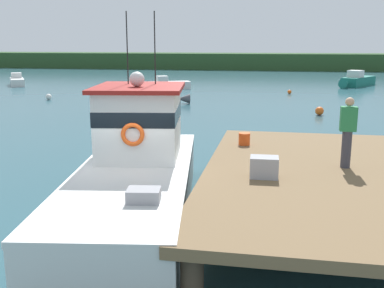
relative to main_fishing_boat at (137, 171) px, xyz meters
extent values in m
plane|color=#2D5660|center=(-0.12, 0.10, -1.01)|extent=(200.00, 200.00, 0.00)
cylinder|color=#4C3D2D|center=(2.08, -4.00, -0.51)|extent=(0.36, 0.36, 1.00)
cylinder|color=#4C3D2D|center=(2.08, 4.20, -0.51)|extent=(0.36, 0.36, 1.00)
cube|color=brown|center=(4.68, 0.10, 0.09)|extent=(6.00, 9.00, 0.20)
cube|color=silver|center=(0.08, -0.56, -0.46)|extent=(3.64, 8.28, 1.10)
cone|color=silver|center=(-0.63, 4.29, -0.46)|extent=(1.35, 1.94, 1.10)
cube|color=black|center=(0.08, -0.56, -0.01)|extent=(3.64, 8.12, 0.12)
cube|color=silver|center=(0.08, -0.56, 0.15)|extent=(3.68, 8.29, 0.12)
cube|color=silver|center=(-0.09, 0.63, 0.99)|extent=(2.20, 2.45, 1.80)
cube|color=black|center=(-0.09, 0.63, 1.31)|extent=(2.22, 2.48, 0.36)
cube|color=maroon|center=(-0.09, 0.63, 1.94)|extent=(2.48, 2.79, 0.10)
sphere|color=white|center=(-0.05, 0.33, 2.17)|extent=(0.36, 0.36, 0.36)
cylinder|color=black|center=(-0.51, 1.07, 2.89)|extent=(0.03, 0.03, 1.80)
cylinder|color=black|center=(0.18, 1.17, 2.89)|extent=(0.03, 0.03, 1.80)
cube|color=#939399|center=(0.95, -2.66, 0.27)|extent=(0.66, 0.52, 0.36)
torus|color=orange|center=(0.10, -3.39, 0.15)|extent=(0.64, 0.64, 0.12)
torus|color=#EA5119|center=(0.07, -0.50, 0.99)|extent=(0.55, 0.18, 0.54)
cube|color=#9E9EA3|center=(3.04, -0.65, 0.42)|extent=(0.61, 0.46, 0.45)
cylinder|color=#E04C19|center=(2.39, 2.49, 0.36)|extent=(0.32, 0.32, 0.34)
cylinder|color=#383842|center=(4.87, 0.51, 0.62)|extent=(0.22, 0.22, 0.86)
cube|color=#287F47|center=(4.87, 0.51, 1.33)|extent=(0.36, 0.22, 0.56)
sphere|color=tan|center=(4.87, 0.51, 1.72)|extent=(0.20, 0.20, 0.20)
cube|color=#4C4C51|center=(-4.98, 19.15, -0.69)|extent=(3.68, 2.33, 0.64)
cone|color=#4C4C51|center=(-2.93, 19.96, -0.69)|extent=(1.05, 0.92, 0.64)
cube|color=silver|center=(-4.41, 19.38, -0.13)|extent=(1.15, 1.16, 0.48)
cube|color=silver|center=(-6.11, 29.44, -0.68)|extent=(3.80, 2.56, 0.66)
cone|color=silver|center=(-8.18, 28.50, -0.68)|extent=(1.10, 0.98, 0.66)
cube|color=silver|center=(-6.69, 29.17, -0.10)|extent=(1.21, 1.22, 0.50)
cube|color=silver|center=(-21.26, 30.13, -0.67)|extent=(3.00, 3.74, 0.67)
cone|color=silver|center=(-22.52, 32.07, -0.67)|extent=(1.07, 1.14, 0.67)
cube|color=silver|center=(-21.61, 30.68, -0.08)|extent=(1.29, 1.29, 0.50)
cube|color=#196B5B|center=(10.86, 35.58, -0.58)|extent=(3.72, 4.82, 0.86)
cone|color=#196B5B|center=(9.33, 33.05, -0.58)|extent=(1.34, 1.45, 0.86)
cube|color=silver|center=(10.43, 34.87, 0.17)|extent=(1.64, 1.63, 0.64)
sphere|color=silver|center=(-12.86, 20.23, -0.80)|extent=(0.42, 0.42, 0.42)
sphere|color=#EA5B19|center=(4.27, 27.34, -0.85)|extent=(0.32, 0.32, 0.32)
sphere|color=#EA5B19|center=(5.68, 16.39, -0.77)|extent=(0.48, 0.48, 0.48)
cube|color=#284723|center=(-0.12, 62.10, 0.19)|extent=(120.00, 8.00, 2.40)
camera|label=1|loc=(3.23, -10.24, 3.03)|focal=42.91mm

